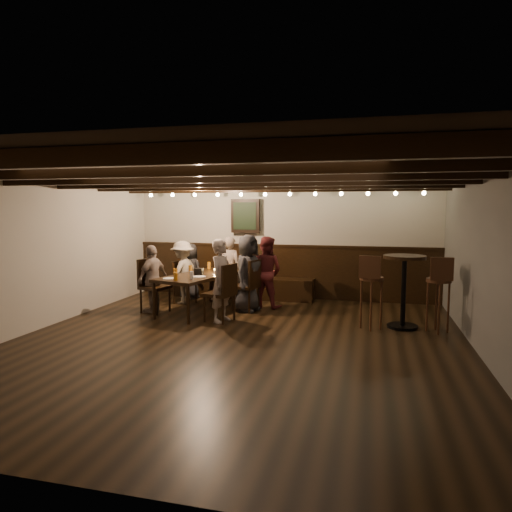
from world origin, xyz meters
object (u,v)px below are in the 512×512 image
(chair_left_far, at_px, (154,296))
(person_right_far, at_px, (222,281))
(dining_table, at_px, (200,277))
(chair_left_near, at_px, (184,290))
(person_bench_right, at_px, (266,272))
(high_top_table, at_px, (404,280))
(bar_stool_right, at_px, (438,304))
(chair_right_far, at_px, (220,304))
(person_right_near, at_px, (248,273))
(chair_right_near, at_px, (246,295))
(person_bench_left, at_px, (190,271))
(bar_stool_left, at_px, (371,302))
(person_bench_centre, at_px, (230,269))
(person_left_far, at_px, (153,279))
(person_left_near, at_px, (183,272))

(chair_left_far, relative_size, person_right_far, 0.71)
(dining_table, height_order, chair_left_near, chair_left_near)
(person_bench_right, bearing_deg, high_top_table, 172.93)
(dining_table, bearing_deg, bar_stool_right, 7.62)
(chair_right_far, bearing_deg, person_right_near, -1.86)
(chair_right_near, xyz_separation_m, high_top_table, (2.76, -0.56, 0.47))
(person_bench_left, height_order, person_right_far, person_right_far)
(chair_left_near, bearing_deg, person_right_far, 58.49)
(chair_left_far, distance_m, person_right_near, 1.77)
(chair_left_near, distance_m, bar_stool_left, 3.82)
(person_bench_centre, bearing_deg, person_bench_left, 9.46)
(chair_left_near, height_order, person_bench_centre, person_bench_centre)
(person_bench_centre, bearing_deg, chair_right_far, 115.67)
(person_bench_centre, relative_size, bar_stool_right, 1.13)
(dining_table, xyz_separation_m, chair_right_far, (0.59, -0.61, -0.34))
(chair_left_near, relative_size, chair_right_near, 0.88)
(chair_right_far, height_order, person_bench_centre, person_bench_centre)
(chair_left_far, bearing_deg, person_bench_right, 129.79)
(chair_left_near, relative_size, high_top_table, 0.73)
(person_left_far, relative_size, person_right_near, 0.87)
(chair_left_far, bearing_deg, dining_table, 121.98)
(bar_stool_left, bearing_deg, person_right_far, -166.23)
(chair_left_far, bearing_deg, person_bench_centre, 154.33)
(dining_table, distance_m, chair_left_near, 0.93)
(dining_table, distance_m, person_left_near, 0.87)
(bar_stool_right, bearing_deg, chair_left_far, 173.67)
(chair_right_near, distance_m, bar_stool_right, 3.34)
(chair_right_near, bearing_deg, dining_table, 121.99)
(bar_stool_left, bearing_deg, high_top_table, 33.47)
(person_bench_right, bearing_deg, bar_stool_right, 173.53)
(person_right_far, xyz_separation_m, bar_stool_right, (3.45, 0.16, -0.26))
(person_bench_left, relative_size, bar_stool_left, 0.99)
(person_bench_left, bearing_deg, bar_stool_right, 175.87)
(bar_stool_left, bearing_deg, person_left_far, -172.55)
(chair_right_near, distance_m, high_top_table, 2.85)
(chair_right_near, bearing_deg, person_right_near, -90.00)
(person_right_near, xyz_separation_m, bar_stool_right, (3.23, -0.71, -0.28))
(person_right_near, bearing_deg, bar_stool_left, -94.83)
(person_bench_left, bearing_deg, chair_right_far, 140.21)
(chair_left_far, relative_size, person_left_near, 0.78)
(person_left_near, height_order, person_right_near, person_right_near)
(person_left_near, bearing_deg, dining_table, 59.04)
(person_bench_right, bearing_deg, bar_stool_left, 163.55)
(chair_left_near, relative_size, person_right_near, 0.60)
(person_left_near, relative_size, high_top_table, 1.08)
(chair_right_near, relative_size, person_bench_right, 0.70)
(dining_table, relative_size, high_top_table, 1.72)
(chair_right_near, height_order, bar_stool_right, bar_stool_right)
(dining_table, height_order, chair_right_near, chair_right_near)
(person_bench_right, height_order, high_top_table, person_bench_right)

